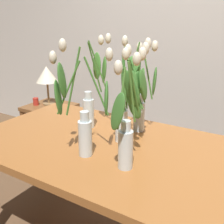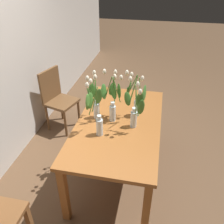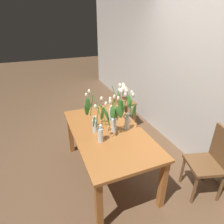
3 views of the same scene
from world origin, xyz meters
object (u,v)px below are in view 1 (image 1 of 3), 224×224
Objects in this scene: tulip_vase_1 at (93,96)px; tulip_vase_2 at (129,102)px; dining_table at (111,160)px; tulip_vase_4 at (127,125)px; tulip_vase_0 at (139,97)px; side_table at (50,116)px; pillar_candle at (36,101)px; table_lamp at (47,75)px; tulip_vase_3 at (81,115)px.

tulip_vase_2 is at bearing -18.36° from tulip_vase_1.
dining_table is 0.37m from tulip_vase_4.
tulip_vase_0 is 1.46m from side_table.
dining_table is 2.87× the size of tulip_vase_2.
tulip_vase_4 reaches higher than pillar_candle.
side_table is at bearing 147.44° from dining_table.
tulip_vase_2 reaches higher than table_lamp.
pillar_candle is (-0.10, -0.08, -0.27)m from table_lamp.
tulip_vase_4 is (0.42, -0.33, 0.01)m from tulip_vase_1.
table_lamp is at bearing 148.33° from tulip_vase_1.
side_table is 0.43m from table_lamp.
pillar_candle is at bearing -142.56° from table_lamp.
tulip_vase_1 reaches higher than table_lamp.
tulip_vase_4 is at bearing -40.61° from dining_table.
tulip_vase_1 reaches higher than tulip_vase_0.
tulip_vase_3 is (-0.09, -0.44, -0.00)m from tulip_vase_0.
tulip_vase_3 is at bearing -110.75° from dining_table.
tulip_vase_1 is 1.43× the size of table_lamp.
table_lamp is 5.31× the size of pillar_candle.
tulip_vase_0 is at bearing -22.80° from table_lamp.
side_table is (-1.17, 0.96, -0.52)m from tulip_vase_3.
table_lamp is at bearing 151.16° from tulip_vase_2.
table_lamp is (-1.26, 0.81, 0.21)m from dining_table.
tulip_vase_0 is at bearing 100.09° from tulip_vase_2.
dining_table reaches higher than pillar_candle.
tulip_vase_3 is 1.60m from side_table.
dining_table reaches higher than side_table.
tulip_vase_4 reaches higher than dining_table.
tulip_vase_4 is at bearing 4.73° from tulip_vase_3.
tulip_vase_1 is at bearing 141.67° from tulip_vase_4.
tulip_vase_1 is 0.32m from tulip_vase_2.
tulip_vase_4 is 1.76m from side_table.
tulip_vase_0 is 0.19m from tulip_vase_2.
tulip_vase_3 is at bearing -39.29° from side_table.
dining_table is 0.42m from tulip_vase_1.
pillar_candle is (-1.36, 0.73, -0.06)m from dining_table.
tulip_vase_1 is 1.29m from pillar_candle.
tulip_vase_2 is 1.60m from pillar_candle.
tulip_vase_1 reaches higher than tulip_vase_3.
tulip_vase_2 is 1.01× the size of side_table.
pillar_candle is (-0.13, -0.06, 0.16)m from side_table.
tulip_vase_3 reaches higher than side_table.
tulip_vase_0 is 1.41× the size of table_lamp.
tulip_vase_1 is 7.61× the size of pillar_candle.
tulip_vase_2 is 1.05× the size of tulip_vase_4.
tulip_vase_2 is at bearing 54.68° from dining_table.
tulip_vase_1 is at bearing 143.36° from dining_table.
tulip_vase_3 is 1.42× the size of table_lamp.
tulip_vase_3 reaches higher than tulip_vase_2.
tulip_vase_0 is 1.01× the size of tulip_vase_2.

